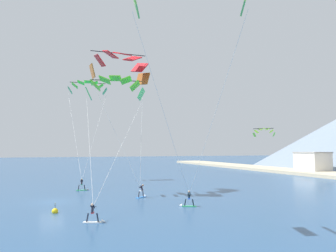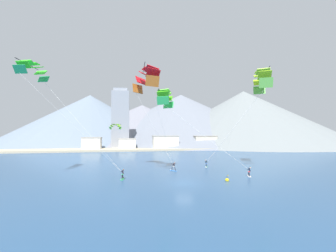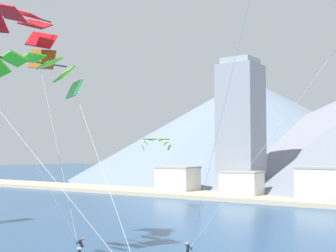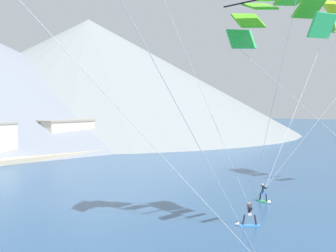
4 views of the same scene
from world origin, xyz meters
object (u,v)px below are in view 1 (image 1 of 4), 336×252
Objects in this scene: kitesurfer_near_trail at (142,193)px; parafoil_kite_near_lead at (88,86)px; kitesurfer_mid_center at (95,217)px; parafoil_kite_mid_center at (115,86)px; kitesurfer_far_left at (187,202)px; parafoil_kite_near_trail at (121,64)px; parafoil_kite_distant_high_outer at (264,131)px; race_marker_buoy at (55,211)px; kitesurfer_near_lead at (83,187)px.

kitesurfer_near_trail is 28.92m from parafoil_kite_near_lead.
kitesurfer_mid_center is at bearing -4.83° from parafoil_kite_near_lead.
parafoil_kite_mid_center reaches higher than kitesurfer_near_trail.
kitesurfer_far_left is at bearing 18.64° from kitesurfer_near_trail.
parafoil_kite_near_trail is 30.56m from parafoil_kite_distant_high_outer.
race_marker_buoy is at bearing -94.48° from kitesurfer_far_left.
race_marker_buoy is at bearing -14.32° from kitesurfer_near_lead.
kitesurfer_near_trail is at bearing 148.88° from kitesurfer_mid_center.
kitesurfer_far_left is at bearing 27.10° from kitesurfer_near_lead.
kitesurfer_near_lead is 0.12× the size of parafoil_kite_mid_center.
kitesurfer_near_lead reaches higher than race_marker_buoy.
kitesurfer_far_left is 32.55m from parafoil_kite_distant_high_outer.
parafoil_kite_near_trail is at bearing 158.05° from parafoil_kite_mid_center.
kitesurfer_far_left is 1.73× the size of race_marker_buoy.
parafoil_kite_near_trail is (4.04, 4.24, 16.82)m from kitesurfer_near_lead.
parafoil_kite_distant_high_outer reaches higher than kitesurfer_near_lead.
parafoil_kite_near_trail is (-5.09, -1.75, 16.83)m from kitesurfer_near_trail.
kitesurfer_far_left is 17.11m from parafoil_kite_mid_center.
parafoil_kite_near_lead reaches higher than kitesurfer_far_left.
kitesurfer_near_trail is (9.14, 5.99, -0.01)m from kitesurfer_near_lead.
parafoil_kite_distant_high_outer is at bearing 95.89° from kitesurfer_near_lead.
kitesurfer_far_left is 0.48× the size of parafoil_kite_distant_high_outer.
kitesurfer_near_lead is 20.88m from kitesurfer_mid_center.
kitesurfer_mid_center is (11.71, -7.07, -0.03)m from kitesurfer_near_trail.
parafoil_kite_near_lead is (-34.85, 2.95, 16.88)m from kitesurfer_mid_center.
race_marker_buoy is at bearing -150.74° from kitesurfer_mid_center.
parafoil_kite_mid_center is 4.18× the size of parafoil_kite_distant_high_outer.
parafoil_kite_near_lead reaches higher than kitesurfer_near_trail.
parafoil_kite_distant_high_outer reaches higher than kitesurfer_near_trail.
parafoil_kite_near_lead is (-23.14, -4.13, 16.84)m from kitesurfer_near_trail.
kitesurfer_near_trail is at bearing 58.32° from parafoil_kite_mid_center.
parafoil_kite_near_trail is 17.36× the size of race_marker_buoy.
kitesurfer_mid_center is (20.85, -1.09, -0.04)m from kitesurfer_near_lead.
parafoil_kite_near_trail reaches higher than kitesurfer_near_lead.
parafoil_kite_mid_center reaches higher than parafoil_kite_distant_high_outer.
kitesurfer_near_lead is 15.29m from parafoil_kite_mid_center.
parafoil_kite_near_trail is at bearing -161.05° from kitesurfer_near_trail.
parafoil_kite_distant_high_outer is (-12.51, 26.72, 8.57)m from kitesurfer_near_trail.
parafoil_kite_distant_high_outer is at bearing 129.61° from kitesurfer_far_left.
kitesurfer_near_lead is 1.08× the size of kitesurfer_near_trail.
parafoil_kite_near_lead is at bearing -169.89° from kitesurfer_near_trail.
kitesurfer_near_trail is at bearing 18.95° from parafoil_kite_near_trail.
kitesurfer_near_trail is at bearing -161.36° from kitesurfer_far_left.
parafoil_kite_mid_center is 14.96× the size of race_marker_buoy.
parafoil_kite_near_trail reaches higher than kitesurfer_mid_center.
kitesurfer_far_left is at bearing 113.67° from kitesurfer_mid_center.
kitesurfer_near_trail is 0.11× the size of parafoil_kite_mid_center.
parafoil_kite_mid_center reaches higher than kitesurfer_mid_center.
kitesurfer_mid_center is at bearing -31.12° from kitesurfer_near_trail.
parafoil_kite_distant_high_outer is (10.63, 30.85, -8.28)m from parafoil_kite_near_lead.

